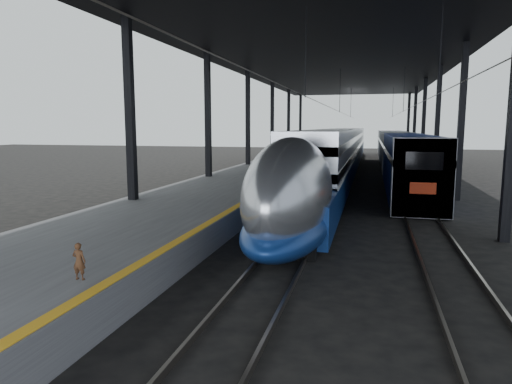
% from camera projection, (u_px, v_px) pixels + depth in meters
% --- Properties ---
extents(ground, '(160.00, 160.00, 0.00)m').
position_uv_depth(ground, '(219.00, 261.00, 14.70)').
color(ground, black).
rests_on(ground, ground).
extents(platform, '(6.00, 80.00, 1.00)m').
position_uv_depth(platform, '(260.00, 177.00, 34.67)').
color(platform, '#4C4C4F').
rests_on(platform, ground).
extents(yellow_strip, '(0.30, 80.00, 0.01)m').
position_uv_depth(yellow_strip, '(297.00, 171.00, 33.92)').
color(yellow_strip, orange).
rests_on(yellow_strip, platform).
extents(rails, '(6.52, 80.00, 0.16)m').
position_uv_depth(rails, '(368.00, 186.00, 32.80)').
color(rails, slate).
rests_on(rails, ground).
extents(canopy, '(18.00, 75.00, 9.47)m').
position_uv_depth(canopy, '(334.00, 57.00, 32.14)').
color(canopy, black).
rests_on(canopy, ground).
extents(tgv_train, '(2.85, 65.20, 4.09)m').
position_uv_depth(tgv_train, '(342.00, 153.00, 42.12)').
color(tgv_train, '#B1B3B8').
rests_on(tgv_train, ground).
extents(second_train, '(2.75, 56.05, 3.78)m').
position_uv_depth(second_train, '(395.00, 150.00, 47.00)').
color(second_train, navy).
rests_on(second_train, ground).
extents(child, '(0.31, 0.21, 0.82)m').
position_uv_depth(child, '(79.00, 261.00, 9.84)').
color(child, '#472A17').
rests_on(child, platform).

